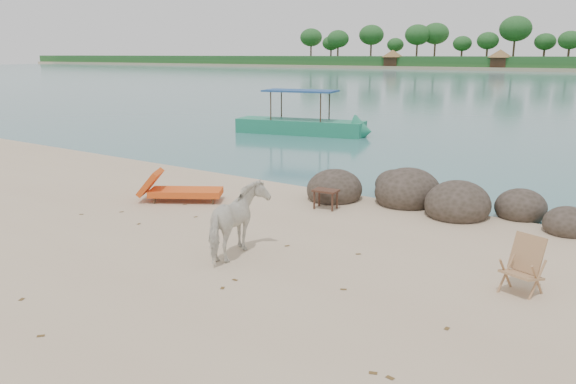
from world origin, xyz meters
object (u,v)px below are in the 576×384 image
object	(u,v)px
lounge_chair	(186,189)
boulders	(424,198)
side_table	(326,201)
deck_chair	(522,268)
cow	(238,223)
boat_near	(300,98)

from	to	relation	value
lounge_chair	boulders	bearing A→B (deg)	-2.64
side_table	deck_chair	distance (m)	5.59
cow	lounge_chair	distance (m)	4.33
cow	deck_chair	size ratio (longest dim) A/B	1.79
boulders	side_table	xyz separation A→B (m)	(-1.85, -1.58, -0.00)
deck_chair	lounge_chair	bearing A→B (deg)	-169.57
side_table	boat_near	size ratio (longest dim) A/B	0.09
side_table	boat_near	bearing A→B (deg)	119.35
side_table	deck_chair	xyz separation A→B (m)	(5.03, -2.43, 0.20)
boat_near	cow	bearing A→B (deg)	-73.60
lounge_chair	deck_chair	xyz separation A→B (m)	(8.31, -1.04, 0.10)
lounge_chair	deck_chair	world-z (taller)	deck_chair
cow	lounge_chair	size ratio (longest dim) A/B	0.70
boulders	boat_near	size ratio (longest dim) A/B	0.96
boulders	boat_near	bearing A→B (deg)	136.77
boulders	boat_near	distance (m)	13.74
side_table	boulders	bearing A→B (deg)	33.21
boulders	side_table	bearing A→B (deg)	-139.60
side_table	lounge_chair	xyz separation A→B (m)	(-3.28, -1.39, 0.10)
boulders	lounge_chair	size ratio (longest dim) A/B	2.93
side_table	deck_chair	bearing A→B (deg)	-33.00
cow	lounge_chair	world-z (taller)	cow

